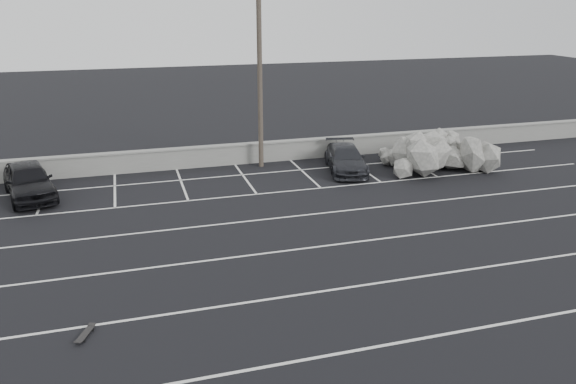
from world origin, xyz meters
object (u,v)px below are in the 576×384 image
object	(u,v)px
riprap_pile	(439,158)
car_right	(346,159)
car_left	(29,181)
utility_pole	(260,75)
skateboard	(85,334)
trash_bin	(432,144)

from	to	relation	value
riprap_pile	car_right	bearing A→B (deg)	167.09
car_left	utility_pole	bearing A→B (deg)	-5.08
skateboard	utility_pole	bearing A→B (deg)	82.36
trash_bin	utility_pole	bearing A→B (deg)	-179.96
car_right	utility_pole	bearing A→B (deg)	165.32
utility_pole	skateboard	bearing A→B (deg)	-120.32
car_right	riprap_pile	world-z (taller)	riprap_pile
utility_pole	trash_bin	bearing A→B (deg)	0.04
car_right	riprap_pile	size ratio (longest dim) A/B	0.73
trash_bin	car_right	bearing A→B (deg)	-161.74
utility_pole	riprap_pile	distance (m)	9.86
car_right	trash_bin	bearing A→B (deg)	30.73
car_left	trash_bin	world-z (taller)	car_left
car_right	car_left	bearing A→B (deg)	-168.15
car_left	skateboard	size ratio (longest dim) A/B	5.95
riprap_pile	skateboard	size ratio (longest dim) A/B	7.78
utility_pole	car_right	bearing A→B (deg)	-27.15
car_left	trash_bin	distance (m)	20.65
car_left	skateboard	xyz separation A→B (m)	(2.73, -11.85, -0.69)
car_right	riprap_pile	xyz separation A→B (m)	(4.62, -1.06, -0.03)
utility_pole	riprap_pile	xyz separation A→B (m)	(8.47, -3.03, -4.05)
car_left	car_right	world-z (taller)	car_left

